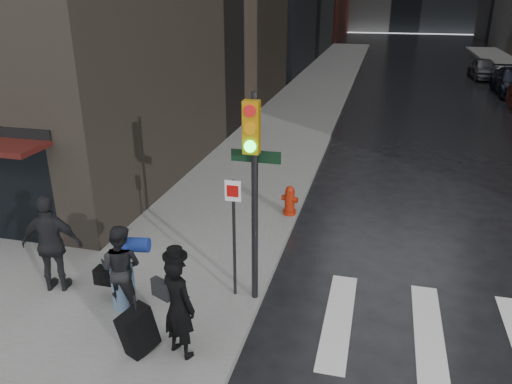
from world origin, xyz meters
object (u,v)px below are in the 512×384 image
at_px(fire_hydrant, 290,202).
at_px(parked_car_4, 484,68).
at_px(man_overcoat, 170,310).
at_px(man_greycoat, 52,244).
at_px(traffic_light, 251,174).
at_px(man_jeans, 121,267).

distance_m(fire_hydrant, parked_car_4, 27.37).
distance_m(man_overcoat, man_greycoat, 3.19).
bearing_deg(fire_hydrant, traffic_light, -89.48).
xyz_separation_m(man_overcoat, man_jeans, (-1.38, 0.99, 0.01)).
bearing_deg(man_jeans, man_overcoat, 144.18).
bearing_deg(parked_car_4, man_greycoat, -114.98).
bearing_deg(man_greycoat, man_jeans, 159.76).
relative_size(man_overcoat, traffic_light, 0.50).
height_order(man_overcoat, parked_car_4, man_overcoat).
bearing_deg(man_greycoat, traffic_light, 176.52).
bearing_deg(traffic_light, fire_hydrant, 90.23).
height_order(man_overcoat, man_greycoat, man_greycoat).
height_order(traffic_light, parked_car_4, traffic_light).
bearing_deg(man_jeans, man_greycoat, -8.22).
relative_size(man_overcoat, man_greycoat, 0.99).
distance_m(man_overcoat, fire_hydrant, 5.93).
xyz_separation_m(man_overcoat, traffic_light, (0.87, 1.80, 1.73)).
height_order(man_greycoat, traffic_light, traffic_light).
xyz_separation_m(man_jeans, fire_hydrant, (2.21, 4.87, -0.48)).
xyz_separation_m(man_greycoat, parked_car_4, (12.49, 30.60, -0.45)).
height_order(fire_hydrant, parked_car_4, parked_car_4).
xyz_separation_m(man_overcoat, fire_hydrant, (0.83, 5.86, -0.47)).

